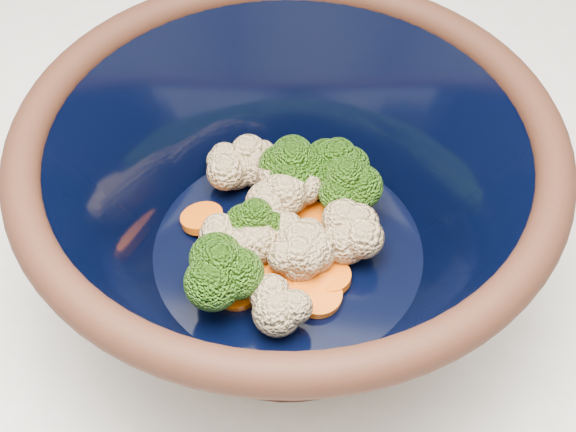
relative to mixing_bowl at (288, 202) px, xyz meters
name	(u,v)px	position (x,y,z in m)	size (l,w,h in m)	color
mixing_bowl	(288,202)	(0.00, 0.00, 0.00)	(0.33, 0.33, 0.14)	black
vegetable_pile	(284,217)	(0.00, 0.01, -0.03)	(0.13, 0.16, 0.06)	#608442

